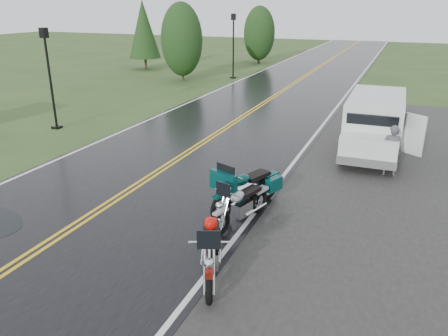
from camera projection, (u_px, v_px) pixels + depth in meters
name	position (u px, v px, depth m)	size (l,w,h in m)	color
ground	(93.00, 215.00, 11.16)	(120.00, 120.00, 0.00)	#2D471E
road	(235.00, 122.00, 19.79)	(8.00, 100.00, 0.04)	black
motorcycle_red	(209.00, 272.00, 7.61)	(0.84, 2.31, 1.36)	#5D100A
motorcycle_teal	(222.00, 196.00, 10.49)	(0.90, 2.47, 1.46)	#053939
motorcycle_silver	(221.00, 213.00, 9.88)	(0.78, 2.14, 1.26)	#AFB1B7
van_white	(345.00, 135.00, 14.37)	(1.96, 5.23, 2.05)	silver
person_at_van	(391.00, 151.00, 13.43)	(0.59, 0.39, 1.62)	#47484C
lamp_post_near_left	(50.00, 79.00, 18.18)	(0.36, 0.36, 4.22)	black
lamp_post_far_left	(233.00, 46.00, 30.81)	(0.38, 0.38, 4.48)	black
tree_left_mid	(182.00, 48.00, 29.89)	(2.86, 2.86, 4.46)	#1E3D19
tree_left_far	(259.00, 39.00, 38.53)	(2.73, 2.73, 4.21)	#1E3D19
pine_left_far	(144.00, 36.00, 34.93)	(2.52, 2.52, 5.26)	#1E3D19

